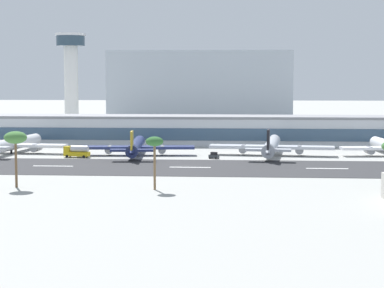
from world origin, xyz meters
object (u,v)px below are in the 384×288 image
object	(u,v)px
service_baggage_tug_1	(214,156)
palm_tree_2	(155,143)
airliner_blue_tail_gate_0	(12,144)
terminal_building	(208,130)
distant_hotel_block	(200,89)
palm_tree_0	(15,139)
airliner_black_tail_gate_2	(271,146)
service_fuel_truck_0	(77,151)
control_tower	(71,71)
airliner_gold_tail_gate_1	(136,147)

from	to	relation	value
service_baggage_tug_1	palm_tree_2	bearing A→B (deg)	105.87
airliner_blue_tail_gate_0	service_baggage_tug_1	size ratio (longest dim) A/B	13.15
terminal_building	palm_tree_2	distance (m)	115.82
distant_hotel_block	palm_tree_0	distance (m)	227.38
terminal_building	palm_tree_0	world-z (taller)	palm_tree_0
terminal_building	airliner_black_tail_gate_2	distance (m)	46.82
terminal_building	palm_tree_2	xyz separation A→B (m)	(-6.86, -115.50, 5.04)
service_fuel_truck_0	palm_tree_0	bearing A→B (deg)	100.11
terminal_building	distant_hotel_block	distance (m)	112.29
palm_tree_0	service_fuel_truck_0	bearing A→B (deg)	90.98
airliner_blue_tail_gate_0	terminal_building	bearing A→B (deg)	-54.55
service_baggage_tug_1	palm_tree_0	bearing A→B (deg)	80.72
terminal_building	airliner_black_tail_gate_2	xyz separation A→B (m)	(23.17, -40.61, -2.51)
control_tower	service_baggage_tug_1	bearing A→B (deg)	-54.16
terminal_building	control_tower	bearing A→B (deg)	144.44
airliner_blue_tail_gate_0	service_fuel_truck_0	world-z (taller)	airliner_blue_tail_gate_0
airliner_black_tail_gate_2	palm_tree_2	size ratio (longest dim) A/B	3.91
airliner_gold_tail_gate_1	service_fuel_truck_0	size ratio (longest dim) A/B	5.16
distant_hotel_block	airliner_black_tail_gate_2	distance (m)	156.00
airliner_black_tail_gate_2	service_baggage_tug_1	world-z (taller)	airliner_black_tail_gate_2
airliner_gold_tail_gate_1	palm_tree_0	size ratio (longest dim) A/B	3.41
distant_hotel_block	airliner_blue_tail_gate_0	size ratio (longest dim) A/B	2.14
airliner_blue_tail_gate_0	palm_tree_0	world-z (taller)	palm_tree_0
terminal_building	airliner_gold_tail_gate_1	world-z (taller)	terminal_building
service_baggage_tug_1	palm_tree_2	size ratio (longest dim) A/B	0.29
terminal_building	distant_hotel_block	world-z (taller)	distant_hotel_block
airliner_gold_tail_gate_1	palm_tree_0	xyz separation A→B (m)	(-17.48, -70.75, 8.56)
control_tower	service_baggage_tug_1	distance (m)	125.62
airliner_gold_tail_gate_1	palm_tree_0	world-z (taller)	palm_tree_0
distant_hotel_block	palm_tree_2	xyz separation A→B (m)	(3.06, -226.33, -10.02)
airliner_gold_tail_gate_1	airliner_black_tail_gate_2	bearing A→B (deg)	-91.14
control_tower	distant_hotel_block	world-z (taller)	control_tower
service_baggage_tug_1	airliner_gold_tail_gate_1	bearing A→B (deg)	10.19
palm_tree_2	service_baggage_tug_1	bearing A→B (deg)	80.21
service_fuel_truck_0	service_baggage_tug_1	distance (m)	45.36
service_fuel_truck_0	service_baggage_tug_1	world-z (taller)	service_fuel_truck_0
terminal_building	service_fuel_truck_0	size ratio (longest dim) A/B	20.36
distant_hotel_block	airliner_black_tail_gate_2	world-z (taller)	distant_hotel_block
palm_tree_0	palm_tree_2	xyz separation A→B (m)	(33.13, -1.14, -0.83)
airliner_blue_tail_gate_0	control_tower	bearing A→B (deg)	5.14
airliner_black_tail_gate_2	palm_tree_0	distance (m)	97.46
control_tower	palm_tree_0	distance (m)	165.76
airliner_gold_tail_gate_1	service_fuel_truck_0	bearing A→B (deg)	105.00
airliner_black_tail_gate_2	service_fuel_truck_0	world-z (taller)	airliner_black_tail_gate_2
distant_hotel_block	airliner_gold_tail_gate_1	distance (m)	155.96
terminal_building	airliner_blue_tail_gate_0	xyz separation A→B (m)	(-66.71, -39.62, -2.59)
palm_tree_0	palm_tree_2	world-z (taller)	palm_tree_0
distant_hotel_block	airliner_gold_tail_gate_1	size ratio (longest dim) A/B	2.21
airliner_gold_tail_gate_1	palm_tree_0	bearing A→B (deg)	161.22
terminal_building	airliner_gold_tail_gate_1	bearing A→B (deg)	-117.30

